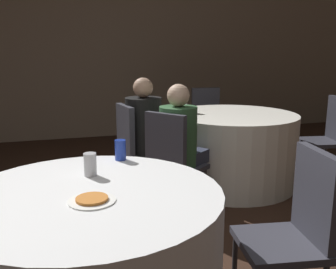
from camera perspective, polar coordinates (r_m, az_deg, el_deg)
The scene contains 14 objects.
wall_back at distance 6.21m, azimuth -15.79°, elevation 12.17°, with size 16.00×0.06×2.80m.
table_near at distance 1.95m, azimuth -11.34°, elevation -19.03°, with size 1.24×1.24×0.76m.
table_far at distance 4.04m, azimuth 9.61°, elevation -2.15°, with size 1.35×1.35×0.76m.
chair_near_east at distance 2.07m, azimuth 19.19°, elevation -12.47°, with size 0.46×0.46×0.92m.
chair_far_west at distance 3.51m, azimuth -5.16°, elevation -1.53°, with size 0.46×0.45×0.92m.
chair_far_east at distance 4.43m, azimuth 23.39°, elevation 0.44°, with size 0.47×0.46×0.92m.
chair_far_southwest at distance 3.09m, azimuth 0.51°, elevation -3.42°, with size 0.56×0.56×0.92m.
chair_far_north at distance 5.04m, azimuth 5.92°, elevation 2.76°, with size 0.45×0.46×0.92m.
person_green_jacket at distance 3.22m, azimuth 2.28°, elevation -2.32°, with size 0.46×0.44×1.14m.
person_black_shirt at distance 3.56m, azimuth -2.72°, elevation -0.55°, with size 0.51×0.37×1.16m.
pizza_plate_near at distance 1.68m, azimuth -11.52°, elevation -9.72°, with size 0.21×0.21×0.02m.
soda_can_silver at distance 1.99m, azimuth -11.77°, elevation -4.50°, with size 0.07×0.07×0.12m.
soda_can_blue at distance 2.25m, azimuth -7.27°, elevation -2.35°, with size 0.07×0.07×0.12m.
bottle_far at distance 4.03m, azimuth 2.23°, elevation 5.36°, with size 0.09×0.09×0.26m.
Camera 1 is at (-0.12, -1.72, 1.39)m, focal length 40.00 mm.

